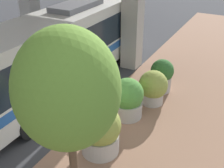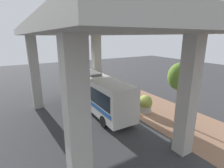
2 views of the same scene
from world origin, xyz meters
name	(u,v)px [view 1 (image 1 of 2)]	position (x,y,z in m)	size (l,w,h in m)	color
ground_plane	(72,131)	(0.00, 0.00, 0.00)	(80.00, 80.00, 0.00)	#38383A
sidewalk_strip	(146,158)	(-3.00, 0.00, 0.01)	(6.00, 40.00, 0.02)	#936B51
bus	(65,45)	(2.29, -2.95, 2.02)	(2.59, 11.17, 3.73)	silver
fire_hydrant	(94,114)	(-0.52, -0.81, 0.48)	(0.53, 0.26, 0.95)	red
planter_front	(100,130)	(-1.49, 0.41, 0.86)	(1.40, 1.40, 1.77)	#ADA89E
planter_middle	(162,75)	(-1.89, -4.51, 0.81)	(1.05, 1.05, 1.56)	#ADA89E
planter_back	(127,99)	(-1.38, -1.90, 0.80)	(1.28, 1.28, 1.65)	#ADA89E
planter_extra	(153,87)	(-1.92, -3.30, 0.77)	(1.23, 1.23, 1.52)	#ADA89E
street_tree_near	(67,91)	(-2.56, 3.26, 4.08)	(1.93, 1.93, 5.26)	brown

